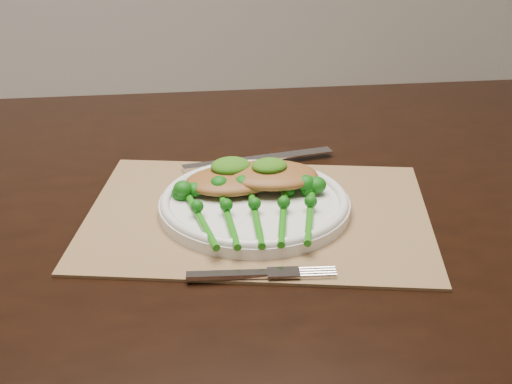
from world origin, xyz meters
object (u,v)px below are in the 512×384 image
object	(u,v)px
chicken_fillet_left	(232,180)
placemat	(258,215)
dinner_plate	(254,203)
broccolini_bundle	(256,218)

from	to	relation	value
chicken_fillet_left	placemat	bearing A→B (deg)	-63.14
dinner_plate	broccolini_bundle	bearing A→B (deg)	-103.31
broccolini_bundle	placemat	bearing A→B (deg)	81.61
placemat	broccolini_bundle	xyz separation A→B (m)	(-0.02, -0.05, 0.02)
dinner_plate	chicken_fillet_left	distance (m)	0.05
chicken_fillet_left	broccolini_bundle	world-z (taller)	chicken_fillet_left
placemat	dinner_plate	bearing A→B (deg)	126.18
dinner_plate	placemat	bearing A→B (deg)	-73.06
chicken_fillet_left	broccolini_bundle	bearing A→B (deg)	-82.50
chicken_fillet_left	dinner_plate	bearing A→B (deg)	-62.08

